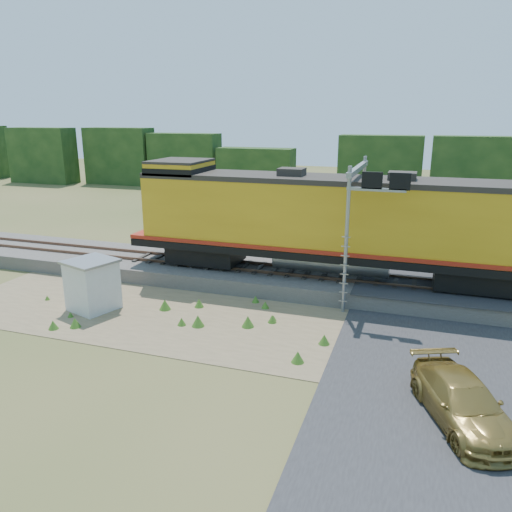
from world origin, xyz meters
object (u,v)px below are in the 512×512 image
(signal_gantry, at_px, (362,197))
(shed, at_px, (92,285))
(locomotive, at_px, (326,221))
(car, at_px, (463,402))

(signal_gantry, bearing_deg, shed, -154.38)
(locomotive, relative_size, signal_gantry, 3.19)
(locomotive, relative_size, shed, 8.37)
(shed, bearing_deg, locomotive, 50.63)
(locomotive, distance_m, signal_gantry, 2.37)
(shed, relative_size, signal_gantry, 0.38)
(shed, xyz_separation_m, signal_gantry, (11.57, 5.55, 3.87))
(shed, relative_size, car, 0.56)
(signal_gantry, bearing_deg, locomotive, 160.10)
(signal_gantry, relative_size, car, 1.46)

